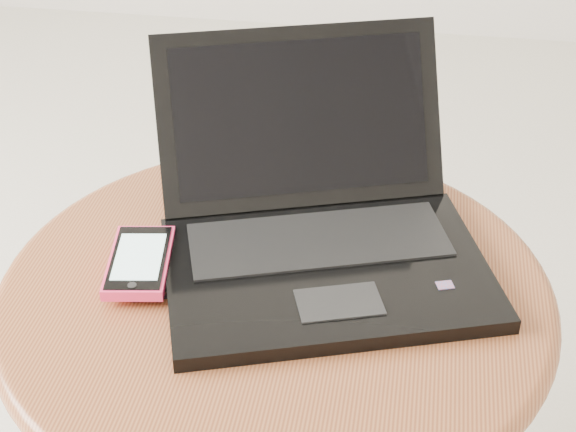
# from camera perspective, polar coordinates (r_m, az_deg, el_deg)

# --- Properties ---
(table) EXTENTS (0.61, 0.61, 0.48)m
(table) POSITION_cam_1_polar(r_m,az_deg,el_deg) (1.03, -0.78, -8.73)
(table) COLOR #563318
(table) RESTS_ON ground
(laptop) EXTENTS (0.43, 0.43, 0.21)m
(laptop) POSITION_cam_1_polar(r_m,az_deg,el_deg) (0.99, 1.97, -0.56)
(laptop) COLOR black
(laptop) RESTS_ON table
(phone_black) EXTENTS (0.09, 0.12, 0.01)m
(phone_black) POSITION_cam_1_polar(r_m,az_deg,el_deg) (0.99, -8.33, -3.09)
(phone_black) COLOR black
(phone_black) RESTS_ON table
(phone_pink) EXTENTS (0.08, 0.13, 0.01)m
(phone_pink) POSITION_cam_1_polar(r_m,az_deg,el_deg) (0.98, -9.48, -2.89)
(phone_pink) COLOR #FF3163
(phone_pink) RESTS_ON phone_black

